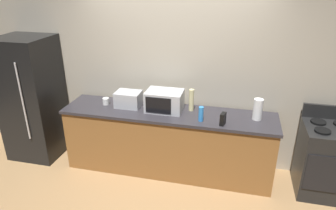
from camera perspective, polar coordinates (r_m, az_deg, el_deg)
name	(u,v)px	position (r m, az deg, el deg)	size (l,w,h in m)	color
ground_plane	(161,186)	(4.17, -1.33, -14.91)	(8.00, 8.00, 0.00)	#A87F51
back_wall	(175,70)	(4.24, 1.30, 6.49)	(6.40, 0.10, 2.70)	#B2A893
counter_run	(168,141)	(4.23, 0.00, -6.83)	(2.84, 0.64, 0.90)	brown
refrigerator	(32,98)	(4.89, -24.07, 1.14)	(0.72, 0.73, 1.80)	black
stove_range	(325,160)	(4.30, 27.28, -9.10)	(0.60, 0.61, 1.08)	black
microwave	(164,101)	(4.03, -0.67, 0.80)	(0.48, 0.35, 0.27)	#B7BABF
toaster_oven	(128,99)	(4.20, -7.42, 1.10)	(0.34, 0.26, 0.21)	#B7BABF
paper_towel_roll	(258,109)	(3.94, 16.49, -0.78)	(0.12, 0.12, 0.27)	white
cordless_phone	(223,119)	(3.72, 10.25, -2.59)	(0.05, 0.11, 0.15)	black
bottle_spray_cleaner	(201,114)	(3.77, 6.20, -1.69)	(0.06, 0.06, 0.19)	#338CE5
bottle_hand_soap	(191,100)	(4.02, 4.41, 0.92)	(0.07, 0.07, 0.30)	beige
mug_white	(106,101)	(4.33, -11.57, 0.70)	(0.09, 0.09, 0.09)	white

